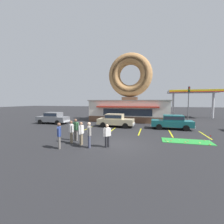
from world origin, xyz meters
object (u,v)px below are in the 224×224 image
object	(u,v)px
putting_flag_pin	(210,137)
car_champagne	(115,120)
car_teal	(172,121)
pedestrian_beanie_man	(59,134)
pedestrian_hooded_kid	(107,135)
trash_bin	(173,121)
pedestrian_leather_jacket_man	(76,128)
golf_ball	(179,140)
car_grey	(53,117)
pedestrian_blue_sweater_man	(89,134)
pedestrian_clipboard_woman	(81,132)
pedestrian_crossing_woman	(71,131)
traffic_light_pole	(189,98)

from	to	relation	value
putting_flag_pin	car_champagne	bearing A→B (deg)	149.08
car_teal	pedestrian_beanie_man	xyz separation A→B (m)	(-8.17, -9.47, 0.10)
pedestrian_hooded_kid	trash_bin	world-z (taller)	pedestrian_hooded_kid
car_teal	pedestrian_leather_jacket_man	world-z (taller)	pedestrian_leather_jacket_man
golf_ball	pedestrian_leather_jacket_man	xyz separation A→B (m)	(-8.05, -2.22, 0.93)
trash_bin	car_grey	bearing A→B (deg)	-166.84
pedestrian_hooded_kid	pedestrian_beanie_man	xyz separation A→B (m)	(-2.99, -1.09, 0.09)
pedestrian_leather_jacket_man	car_champagne	bearing A→B (deg)	77.94
golf_ball	pedestrian_hooded_kid	bearing A→B (deg)	-147.39
pedestrian_blue_sweater_man	pedestrian_clipboard_woman	world-z (taller)	pedestrian_blue_sweater_man
putting_flag_pin	car_teal	bearing A→B (deg)	110.99
pedestrian_blue_sweater_man	pedestrian_clipboard_woman	distance (m)	0.96
pedestrian_leather_jacket_man	pedestrian_crossing_woman	bearing A→B (deg)	-89.50
car_teal	pedestrian_clipboard_woman	bearing A→B (deg)	-130.81
putting_flag_pin	pedestrian_hooded_kid	distance (m)	7.85
golf_ball	car_teal	size ratio (longest dim) A/B	0.01
golf_ball	car_champagne	distance (m)	8.23
pedestrian_crossing_woman	traffic_light_pole	bearing A→B (deg)	57.45
pedestrian_beanie_man	traffic_light_pole	size ratio (longest dim) A/B	0.30
car_champagne	pedestrian_blue_sweater_man	bearing A→B (deg)	-88.30
pedestrian_hooded_kid	pedestrian_clipboard_woman	size ratio (longest dim) A/B	0.96
car_champagne	trash_bin	world-z (taller)	car_champagne
pedestrian_hooded_kid	golf_ball	bearing A→B (deg)	32.61
putting_flag_pin	car_champagne	world-z (taller)	car_champagne
pedestrian_clipboard_woman	pedestrian_crossing_woman	bearing A→B (deg)	164.00
putting_flag_pin	car_grey	distance (m)	18.64
pedestrian_hooded_kid	pedestrian_leather_jacket_man	xyz separation A→B (m)	(-2.95, 1.05, 0.10)
car_grey	pedestrian_beanie_man	xyz separation A→B (m)	(7.59, -9.65, 0.10)
car_grey	pedestrian_clipboard_woman	distance (m)	12.08
car_teal	pedestrian_hooded_kid	size ratio (longest dim) A/B	2.89
golf_ball	pedestrian_blue_sweater_man	world-z (taller)	pedestrian_blue_sweater_man
car_champagne	pedestrian_clipboard_woman	distance (m)	8.17
car_grey	pedestrian_blue_sweater_man	size ratio (longest dim) A/B	2.62
pedestrian_leather_jacket_man	traffic_light_pole	xyz separation A→B (m)	(12.12, 18.28, 2.73)
golf_ball	traffic_light_pole	size ratio (longest dim) A/B	0.01
pedestrian_leather_jacket_man	pedestrian_crossing_woman	xyz separation A→B (m)	(0.01, -0.69, -0.04)
trash_bin	traffic_light_pole	bearing A→B (deg)	64.10
pedestrian_blue_sweater_man	pedestrian_leather_jacket_man	xyz separation A→B (m)	(-1.79, 1.45, 0.00)
pedestrian_clipboard_woman	pedestrian_crossing_woman	size ratio (longest dim) A/B	0.98
golf_ball	pedestrian_crossing_woman	xyz separation A→B (m)	(-8.05, -2.91, 0.89)
putting_flag_pin	traffic_light_pole	distance (m)	16.71
pedestrian_crossing_woman	traffic_light_pole	xyz separation A→B (m)	(12.11, 18.97, 2.77)
pedestrian_leather_jacket_man	pedestrian_beanie_man	world-z (taller)	pedestrian_leather_jacket_man
car_grey	trash_bin	xyz separation A→B (m)	(16.39, 3.83, -0.37)
pedestrian_crossing_woman	traffic_light_pole	distance (m)	22.68
car_champagne	pedestrian_beanie_man	distance (m)	9.46
pedestrian_beanie_man	traffic_light_pole	xyz separation A→B (m)	(12.16, 20.42, 2.74)
car_champagne	pedestrian_crossing_woman	distance (m)	8.02
trash_bin	pedestrian_beanie_man	bearing A→B (deg)	-123.11
car_grey	pedestrian_leather_jacket_man	xyz separation A→B (m)	(7.64, -7.51, 0.11)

